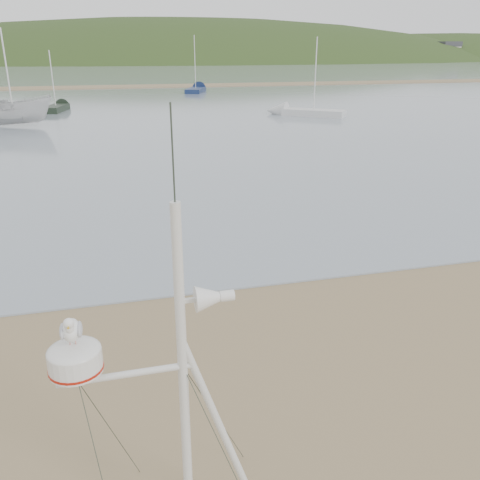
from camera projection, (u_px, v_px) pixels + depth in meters
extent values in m
plane|color=#786345|center=(123.00, 435.00, 7.06)|extent=(560.00, 560.00, 0.00)
cube|color=gray|center=(99.00, 70.00, 126.48)|extent=(560.00, 256.00, 0.04)
cube|color=#786345|center=(100.00, 87.00, 70.37)|extent=(560.00, 7.00, 0.07)
ellipsoid|color=#203214|center=(191.00, 111.00, 236.98)|extent=(400.00, 180.00, 80.00)
ellipsoid|color=#203214|center=(453.00, 90.00, 268.04)|extent=(300.00, 135.00, 56.00)
cube|color=beige|center=(68.00, 52.00, 180.59)|extent=(8.40, 6.30, 8.00)
cube|color=beige|center=(142.00, 52.00, 186.79)|extent=(8.40, 6.30, 8.00)
cube|color=beige|center=(211.00, 52.00, 192.99)|extent=(8.40, 6.30, 8.00)
cube|color=beige|center=(276.00, 52.00, 199.19)|extent=(8.40, 6.30, 8.00)
cube|color=beige|center=(337.00, 52.00, 205.40)|extent=(8.40, 6.30, 8.00)
cube|color=beige|center=(394.00, 51.00, 211.60)|extent=(8.40, 6.30, 8.00)
cube|color=beige|center=(448.00, 51.00, 217.80)|extent=(8.40, 6.30, 8.00)
cylinder|color=silver|center=(184.00, 391.00, 4.94)|extent=(0.10, 0.10, 3.83)
cylinder|color=silver|center=(225.00, 438.00, 5.27)|extent=(0.89, 0.08, 2.51)
cylinder|color=silver|center=(126.00, 374.00, 4.71)|extent=(1.25, 0.07, 0.07)
cylinder|color=#2D382D|center=(173.00, 157.00, 4.13)|extent=(0.02, 0.02, 0.86)
cube|color=silver|center=(77.00, 375.00, 4.59)|extent=(0.15, 0.15, 0.09)
cylinder|color=silver|center=(75.00, 361.00, 4.53)|extent=(0.48, 0.48, 0.21)
cylinder|color=#A6180B|center=(76.00, 368.00, 4.56)|extent=(0.49, 0.49, 0.02)
ellipsoid|color=silver|center=(74.00, 351.00, 4.50)|extent=(0.48, 0.48, 0.13)
cone|color=silver|center=(209.00, 298.00, 4.66)|extent=(0.25, 0.25, 0.25)
cylinder|color=silver|center=(227.00, 296.00, 4.70)|extent=(0.13, 0.11, 0.11)
cube|color=silver|center=(190.00, 300.00, 4.62)|extent=(0.19, 0.04, 0.04)
cylinder|color=tan|center=(70.00, 341.00, 4.45)|extent=(0.01, 0.01, 0.07)
cylinder|color=tan|center=(75.00, 341.00, 4.47)|extent=(0.01, 0.01, 0.07)
ellipsoid|color=white|center=(71.00, 330.00, 4.42)|extent=(0.16, 0.26, 0.19)
ellipsoid|color=#B0B2B9|center=(62.00, 331.00, 4.39)|extent=(0.05, 0.21, 0.12)
ellipsoid|color=#B0B2B9|center=(80.00, 329.00, 4.43)|extent=(0.05, 0.21, 0.12)
cone|color=white|center=(72.00, 325.00, 4.55)|extent=(0.09, 0.08, 0.09)
ellipsoid|color=white|center=(69.00, 327.00, 4.31)|extent=(0.08, 0.08, 0.11)
sphere|color=white|center=(69.00, 323.00, 4.27)|extent=(0.09, 0.09, 0.09)
cone|color=gold|center=(68.00, 327.00, 4.22)|extent=(0.02, 0.05, 0.02)
imported|color=silver|center=(9.00, 86.00, 34.09)|extent=(2.36, 2.31, 5.32)
cube|color=silver|center=(313.00, 113.00, 40.25)|extent=(4.80, 4.22, 0.50)
cone|color=silver|center=(276.00, 111.00, 41.39)|extent=(2.30, 2.28, 1.56)
cylinder|color=silver|center=(315.00, 74.00, 39.21)|extent=(0.08, 0.08, 5.36)
cube|color=black|center=(56.00, 108.00, 43.18)|extent=(2.11, 4.19, 0.50)
cone|color=black|center=(65.00, 105.00, 45.58)|extent=(1.55, 1.65, 1.28)
cylinder|color=silver|center=(52.00, 78.00, 42.31)|extent=(0.08, 0.08, 4.41)
cube|color=#142247|center=(196.00, 90.00, 62.26)|extent=(3.51, 5.76, 0.50)
cone|color=#142247|center=(200.00, 88.00, 65.54)|extent=(2.30, 2.40, 1.76)
cylinder|color=silver|center=(195.00, 62.00, 61.11)|extent=(0.08, 0.08, 6.04)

